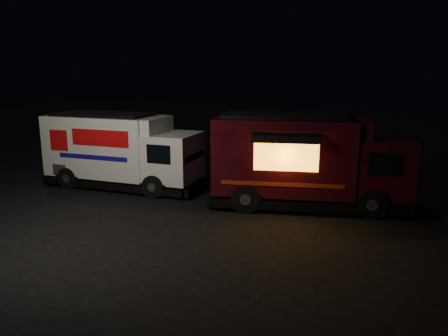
# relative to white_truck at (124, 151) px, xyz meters

# --- Properties ---
(ground) EXTENTS (80.00, 80.00, 0.00)m
(ground) POSITION_rel_white_truck_xyz_m (2.90, -2.15, -1.46)
(ground) COLOR black
(ground) RESTS_ON ground
(white_truck) EXTENTS (6.66, 2.98, 2.92)m
(white_truck) POSITION_rel_white_truck_xyz_m (0.00, 0.00, 0.00)
(white_truck) COLOR silver
(white_truck) RESTS_ON ground
(red_truck) EXTENTS (7.20, 4.46, 3.15)m
(red_truck) POSITION_rel_white_truck_xyz_m (7.23, 0.94, 0.11)
(red_truck) COLOR #370A0F
(red_truck) RESTS_ON ground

